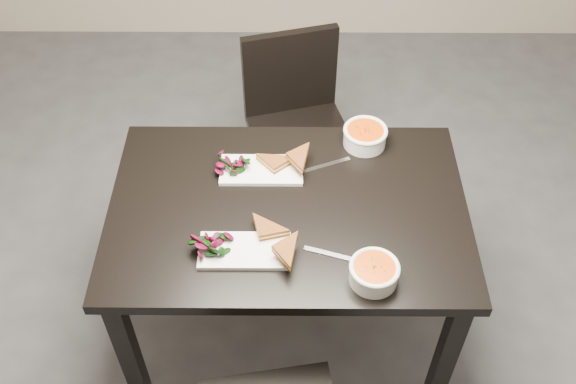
% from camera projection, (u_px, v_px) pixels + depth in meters
% --- Properties ---
extents(table, '(1.20, 0.80, 0.75)m').
position_uv_depth(table, '(288.00, 225.00, 2.25)').
color(table, black).
rests_on(table, ground).
extents(chair_far, '(0.52, 0.52, 0.85)m').
position_uv_depth(chair_far, '(296.00, 117.00, 2.90)').
color(chair_far, black).
rests_on(chair_far, ground).
extents(plate_near, '(0.29, 0.14, 0.01)m').
position_uv_depth(plate_near, '(245.00, 251.00, 2.04)').
color(plate_near, white).
rests_on(plate_near, table).
extents(sandwich_near, '(0.17, 0.14, 0.05)m').
position_uv_depth(sandwich_near, '(265.00, 241.00, 2.03)').
color(sandwich_near, '#954D1F').
rests_on(sandwich_near, plate_near).
extents(salad_near, '(0.09, 0.08, 0.04)m').
position_uv_depth(salad_near, '(212.00, 245.00, 2.02)').
color(salad_near, black).
rests_on(salad_near, plate_near).
extents(soup_bowl_near, '(0.15, 0.15, 0.07)m').
position_uv_depth(soup_bowl_near, '(374.00, 272.00, 1.95)').
color(soup_bowl_near, white).
rests_on(soup_bowl_near, table).
extents(cutlery_near, '(0.18, 0.07, 0.00)m').
position_uv_depth(cutlery_near, '(332.00, 254.00, 2.04)').
color(cutlery_near, silver).
rests_on(cutlery_near, table).
extents(plate_far, '(0.29, 0.14, 0.01)m').
position_uv_depth(plate_far, '(262.00, 170.00, 2.28)').
color(plate_far, white).
rests_on(plate_far, table).
extents(sandwich_far, '(0.18, 0.18, 0.05)m').
position_uv_depth(sandwich_far, '(280.00, 167.00, 2.25)').
color(sandwich_far, '#954D1F').
rests_on(sandwich_far, plate_far).
extents(salad_far, '(0.09, 0.08, 0.04)m').
position_uv_depth(salad_far, '(233.00, 164.00, 2.27)').
color(salad_far, black).
rests_on(salad_far, plate_far).
extents(soup_bowl_far, '(0.16, 0.16, 0.07)m').
position_uv_depth(soup_bowl_far, '(365.00, 135.00, 2.36)').
color(soup_bowl_far, white).
rests_on(soup_bowl_far, table).
extents(cutlery_far, '(0.17, 0.08, 0.00)m').
position_uv_depth(cutlery_far, '(327.00, 165.00, 2.31)').
color(cutlery_far, silver).
rests_on(cutlery_far, table).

